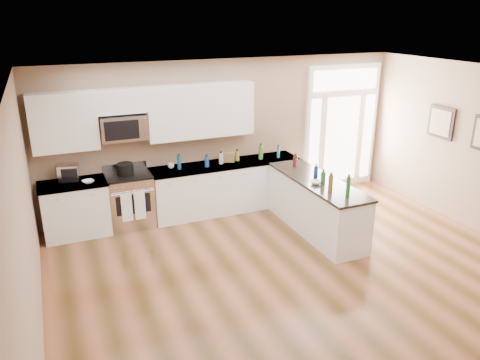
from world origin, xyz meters
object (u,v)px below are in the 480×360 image
at_px(peninsula_cabinet, 316,207).
at_px(toaster_oven, 69,172).
at_px(stockpot, 125,169).
at_px(kitchen_range, 130,200).

bearing_deg(peninsula_cabinet, toaster_oven, 157.58).
height_order(peninsula_cabinet, stockpot, stockpot).
xyz_separation_m(stockpot, toaster_oven, (-0.91, 0.10, 0.02)).
relative_size(peninsula_cabinet, stockpot, 8.23).
xyz_separation_m(peninsula_cabinet, kitchen_range, (-2.88, 1.45, 0.05)).
relative_size(kitchen_range, toaster_oven, 3.36).
xyz_separation_m(peninsula_cabinet, toaster_oven, (-3.83, 1.58, 0.64)).
distance_m(peninsula_cabinet, kitchen_range, 3.23).
bearing_deg(peninsula_cabinet, kitchen_range, 153.33).
bearing_deg(stockpot, toaster_oven, 173.46).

